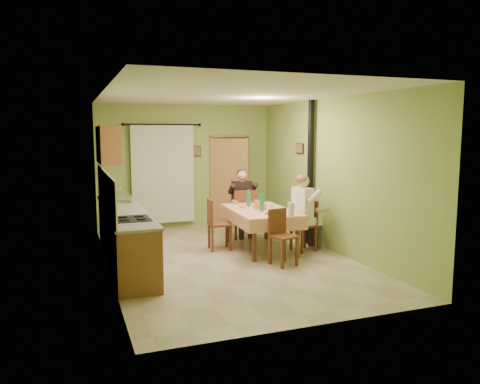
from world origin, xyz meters
name	(u,v)px	position (x,y,z in m)	size (l,w,h in m)	color
floor	(228,259)	(0.00, 0.00, 0.00)	(4.00, 6.00, 0.01)	tan
room_shell	(228,154)	(0.00, 0.00, 1.82)	(4.04, 6.04, 2.82)	#93AF5A
kitchen_run	(124,235)	(-1.71, 0.40, 0.48)	(0.64, 3.64, 1.56)	brown
upper_cabinets	(108,145)	(-1.82, 1.70, 1.95)	(0.35, 1.40, 0.70)	brown
curtain	(163,174)	(-0.55, 2.90, 1.26)	(1.70, 0.07, 2.22)	black
doorway	(230,181)	(1.02, 2.88, 1.05)	(0.96, 0.45, 2.15)	black
dining_table	(261,229)	(0.79, 0.43, 0.38)	(1.15, 1.83, 0.76)	#E6A17A
tableware	(264,207)	(0.80, 0.33, 0.83)	(0.84, 1.65, 0.33)	white
chair_far	(243,224)	(0.81, 1.47, 0.29)	(0.48, 0.48, 1.02)	brown
chair_near	(283,248)	(0.73, -0.64, 0.29)	(0.45, 0.45, 0.92)	brown
chair_right	(304,235)	(1.50, 0.07, 0.29)	(0.44, 0.44, 0.93)	brown
chair_left	(219,234)	(0.05, 0.69, 0.29)	(0.44, 0.44, 0.96)	brown
man_far	(242,196)	(0.81, 1.48, 0.88)	(0.60, 0.48, 1.39)	black
man_right	(304,204)	(1.49, 0.07, 0.88)	(0.53, 0.63, 1.39)	white
stove_flue	(310,192)	(1.90, 0.60, 1.02)	(0.24, 0.24, 2.80)	black
picture_back	(197,151)	(0.25, 2.97, 1.75)	(0.19, 0.03, 0.23)	black
picture_right	(300,148)	(1.97, 1.20, 1.85)	(0.03, 0.31, 0.21)	brown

